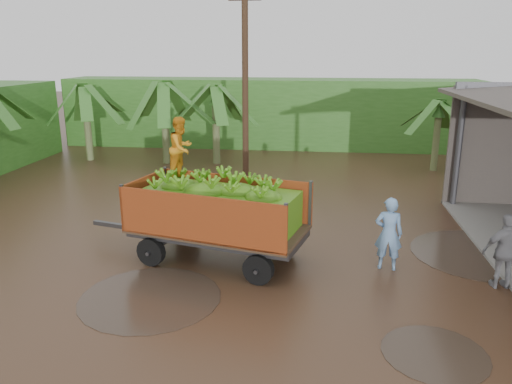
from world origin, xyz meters
TOP-DOWN VIEW (x-y plane):
  - ground at (0.00, 0.00)m, footprint 100.00×100.00m
  - hedge_north at (-2.00, 16.00)m, footprint 22.00×3.00m
  - banana_trailer at (-1.71, 0.26)m, footprint 5.98×3.03m
  - man_blue at (2.42, 0.23)m, footprint 0.70×0.51m
  - man_grey at (4.83, -0.47)m, footprint 1.04×0.52m
  - utility_pole at (-2.09, 7.82)m, footprint 1.20×0.24m
  - banana_plants at (-7.52, 5.75)m, footprint 24.77×20.39m

SIDE VIEW (x-z plane):
  - ground at x=0.00m, z-range 0.00..0.00m
  - man_grey at x=4.83m, z-range 0.00..1.71m
  - man_blue at x=2.42m, z-range 0.00..1.79m
  - banana_trailer at x=-1.71m, z-range -0.46..3.05m
  - hedge_north at x=-2.00m, z-range 0.00..3.60m
  - banana_plants at x=-7.52m, z-range -0.35..4.01m
  - utility_pole at x=-2.09m, z-range 0.06..7.45m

